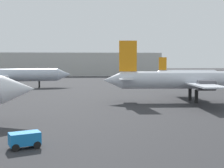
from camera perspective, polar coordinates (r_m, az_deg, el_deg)
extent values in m
cone|color=white|center=(36.25, -17.01, -0.94)|extent=(4.13, 3.89, 3.20)
cylinder|color=silver|center=(54.90, 16.34, 0.72)|extent=(27.44, 4.09, 2.99)
cone|color=silver|center=(52.22, 0.15, 0.72)|extent=(3.41, 3.12, 2.99)
cube|color=silver|center=(54.52, 14.96, 0.25)|extent=(4.54, 22.62, 0.23)
cube|color=silver|center=(52.32, 2.47, 1.05)|extent=(2.59, 8.02, 0.15)
cube|color=orange|center=(52.28, 3.00, 5.24)|extent=(3.03, 0.41, 5.25)
cylinder|color=#4C4C54|center=(58.85, 14.53, 0.40)|extent=(2.90, 1.81, 1.70)
cylinder|color=#4C4C54|center=(50.73, 17.23, -0.25)|extent=(2.90, 1.81, 1.70)
cube|color=black|center=(56.52, 14.37, -1.82)|extent=(0.49, 0.49, 2.28)
cube|color=black|center=(52.92, 15.51, -2.25)|extent=(0.49, 0.49, 2.28)
cylinder|color=#B2BCCC|center=(83.38, -19.29, 1.56)|extent=(26.52, 9.40, 3.39)
cone|color=#B2BCCC|center=(84.24, -8.97, 1.77)|extent=(4.42, 4.16, 3.39)
cube|color=#B2BCCC|center=(83.46, -20.19, 1.19)|extent=(10.42, 27.17, 0.21)
cylinder|color=#4C4C54|center=(88.53, -19.52, 1.26)|extent=(2.85, 2.09, 1.54)
cylinder|color=#4C4C54|center=(78.33, -19.79, 0.89)|extent=(2.85, 2.09, 1.54)
cube|color=black|center=(83.68, -13.45, -0.07)|extent=(0.51, 0.51, 1.73)
cube|color=black|center=(85.29, -20.10, -0.13)|extent=(0.51, 0.51, 1.73)
cube|color=black|center=(81.88, -20.21, -0.31)|extent=(0.51, 0.51, 1.73)
cylinder|color=silver|center=(99.31, 13.92, 1.72)|extent=(17.85, 3.78, 2.96)
cone|color=silver|center=(103.47, 19.37, 1.70)|extent=(3.39, 3.11, 2.96)
cone|color=silver|center=(96.12, 8.06, 1.72)|extent=(3.39, 3.11, 2.96)
cube|color=silver|center=(99.02, 13.44, 1.46)|extent=(4.46, 22.32, 0.18)
cube|color=silver|center=(96.64, 9.21, 1.90)|extent=(2.14, 6.53, 0.12)
cube|color=orange|center=(96.67, 9.45, 3.78)|extent=(2.46, 0.34, 3.99)
cylinder|color=#4C4C54|center=(103.17, 12.91, 1.50)|extent=(2.36, 1.49, 1.38)
cylinder|color=#4C4C54|center=(95.28, 14.61, 1.25)|extent=(2.36, 1.49, 1.38)
cube|color=black|center=(101.55, 16.90, 0.49)|extent=(0.40, 0.40, 1.35)
cube|color=black|center=(100.55, 13.12, 0.53)|extent=(0.40, 0.40, 1.35)
cube|color=black|center=(97.68, 13.73, 0.41)|extent=(0.40, 0.40, 1.35)
cube|color=#1972BF|center=(25.82, -16.02, -9.77)|extent=(2.72, 2.17, 1.00)
cylinder|color=black|center=(25.23, -17.60, -11.30)|extent=(0.63, 0.43, 0.60)
cylinder|color=black|center=(26.34, -18.08, -10.65)|extent=(0.63, 0.43, 0.60)
cylinder|color=black|center=(25.57, -13.84, -11.02)|extent=(0.63, 0.43, 0.60)
cylinder|color=black|center=(26.67, -14.47, -10.39)|extent=(0.63, 0.43, 0.60)
cube|color=#B7B7B2|center=(154.04, -9.96, 3.64)|extent=(99.52, 19.39, 11.12)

